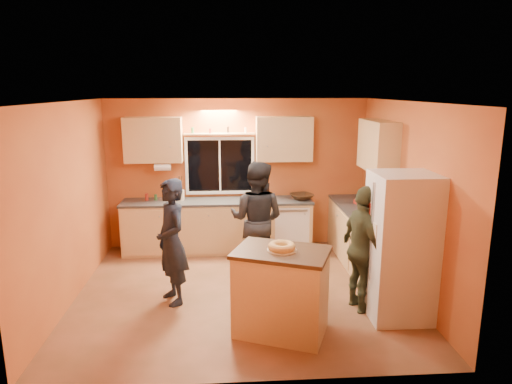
{
  "coord_description": "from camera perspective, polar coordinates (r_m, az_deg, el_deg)",
  "views": [
    {
      "loc": [
        -0.2,
        -5.88,
        2.76
      ],
      "look_at": [
        0.22,
        0.4,
        1.33
      ],
      "focal_mm": 32.0,
      "sensor_mm": 36.0,
      "label": 1
    }
  ],
  "objects": [
    {
      "name": "bundt_pastry",
      "position": [
        5.12,
        3.24,
        -6.83
      ],
      "size": [
        0.31,
        0.31,
        0.09
      ],
      "primitive_type": "torus",
      "color": "tan",
      "rests_on": "island"
    },
    {
      "name": "island",
      "position": [
        5.32,
        3.16,
        -12.29
      ],
      "size": [
        1.22,
        1.04,
        1.0
      ],
      "rotation": [
        0.0,
        0.0,
        -0.38
      ],
      "color": "tan",
      "rests_on": "ground"
    },
    {
      "name": "red_box",
      "position": [
        7.73,
        12.81,
        -1.19
      ],
      "size": [
        0.19,
        0.16,
        0.07
      ],
      "primitive_type": "cube",
      "rotation": [
        0.0,
        0.0,
        0.27
      ],
      "color": "#A22619",
      "rests_on": "right_counter"
    },
    {
      "name": "mixing_bowl",
      "position": [
        7.88,
        5.74,
        -0.58
      ],
      "size": [
        0.48,
        0.48,
        0.09
      ],
      "primitive_type": "imported",
      "rotation": [
        0.0,
        0.0,
        0.31
      ],
      "color": "#311F10",
      "rests_on": "back_counter"
    },
    {
      "name": "potted_plant",
      "position": [
        6.69,
        15.31,
        -2.42
      ],
      "size": [
        0.31,
        0.28,
        0.32
      ],
      "primitive_type": "imported",
      "rotation": [
        0.0,
        0.0,
        0.12
      ],
      "color": "gray",
      "rests_on": "right_counter"
    },
    {
      "name": "utensil_crock",
      "position": [
        7.89,
        -9.44,
        -0.39
      ],
      "size": [
        0.14,
        0.14,
        0.17
      ],
      "primitive_type": "cylinder",
      "color": "beige",
      "rests_on": "back_counter"
    },
    {
      "name": "ground",
      "position": [
        6.5,
        -1.77,
        -12.36
      ],
      "size": [
        4.5,
        4.5,
        0.0
      ],
      "primitive_type": "plane",
      "color": "brown",
      "rests_on": "ground"
    },
    {
      "name": "person_center",
      "position": [
        6.76,
        0.09,
        -3.44
      ],
      "size": [
        1.03,
        0.92,
        1.74
      ],
      "primitive_type": "imported",
      "rotation": [
        0.0,
        0.0,
        2.76
      ],
      "color": "black",
      "rests_on": "ground"
    },
    {
      "name": "right_counter",
      "position": [
        7.12,
        14.05,
        -6.54
      ],
      "size": [
        0.62,
        1.84,
        0.9
      ],
      "color": "tan",
      "rests_on": "ground"
    },
    {
      "name": "person_right",
      "position": [
        5.88,
        13.29,
        -6.99
      ],
      "size": [
        0.57,
        1.0,
        1.61
      ],
      "primitive_type": "imported",
      "rotation": [
        0.0,
        0.0,
        1.77
      ],
      "color": "#343622",
      "rests_on": "ground"
    },
    {
      "name": "back_counter",
      "position": [
        7.92,
        -2.16,
        -4.16
      ],
      "size": [
        4.23,
        0.62,
        0.9
      ],
      "color": "tan",
      "rests_on": "ground"
    },
    {
      "name": "person_left",
      "position": [
        6.02,
        -10.5,
        -6.15
      ],
      "size": [
        0.62,
        0.71,
        1.65
      ],
      "primitive_type": "imported",
      "rotation": [
        0.0,
        0.0,
        -1.12
      ],
      "color": "black",
      "rests_on": "ground"
    },
    {
      "name": "refrigerator",
      "position": [
        5.8,
        17.63,
        -6.55
      ],
      "size": [
        0.72,
        0.7,
        1.8
      ],
      "primitive_type": "cube",
      "color": "silver",
      "rests_on": "ground"
    },
    {
      "name": "room_shell",
      "position": [
        6.4,
        -0.93,
        2.51
      ],
      "size": [
        4.54,
        4.04,
        2.61
      ],
      "color": "#C26B31",
      "rests_on": "ground"
    }
  ]
}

